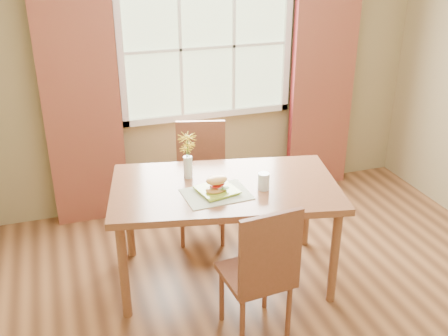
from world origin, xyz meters
TOP-DOWN VIEW (x-y plane):
  - room at (0.00, 0.00)m, footprint 4.24×3.84m
  - window at (0.00, 1.87)m, footprint 1.62×0.06m
  - curtain_left at (-1.15, 1.78)m, footprint 0.65×0.08m
  - curtain_right at (1.15, 1.78)m, footprint 0.65×0.08m
  - dining_table at (-0.28, 0.53)m, footprint 1.78×1.23m
  - chair_near at (-0.27, -0.17)m, footprint 0.44×0.44m
  - chair_far at (-0.25, 1.24)m, footprint 0.51×0.51m
  - placemat at (-0.38, 0.42)m, footprint 0.47×0.36m
  - plate at (-0.37, 0.44)m, footprint 0.30×0.30m
  - croissant_sandwich at (-0.38, 0.42)m, footprint 0.18×0.13m
  - water_glass at (-0.04, 0.39)m, footprint 0.08×0.08m
  - flower_vase at (-0.49, 0.75)m, footprint 0.14×0.14m

SIDE VIEW (x-z plane):
  - chair_near at x=-0.27m, z-range 0.05..1.04m
  - chair_far at x=-0.25m, z-range 0.05..1.05m
  - dining_table at x=-0.28m, z-range 0.31..1.11m
  - placemat at x=-0.38m, z-range 0.79..0.80m
  - plate at x=-0.37m, z-range 0.80..0.81m
  - water_glass at x=-0.04m, z-range 0.79..0.91m
  - croissant_sandwich at x=-0.38m, z-range 0.81..0.93m
  - flower_vase at x=-0.49m, z-range 0.83..1.17m
  - curtain_left at x=-1.15m, z-range 0.00..2.20m
  - curtain_right at x=1.15m, z-range 0.00..2.20m
  - room at x=0.00m, z-range -0.02..2.72m
  - window at x=0.00m, z-range 0.84..2.16m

